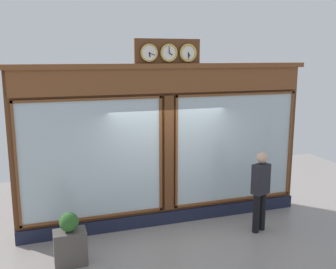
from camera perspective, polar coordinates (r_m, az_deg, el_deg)
shop_facade at (r=8.35m, az=-0.28°, el=-1.50°), size 6.36×0.42×3.93m
pedestrian at (r=8.32m, az=13.26°, el=-7.61°), size 0.42×0.33×1.69m
planter_box at (r=7.32m, az=-13.99°, el=-15.65°), size 0.56×0.36×0.62m
planter_shrub at (r=7.11m, az=-14.18°, el=-12.22°), size 0.33×0.33×0.33m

